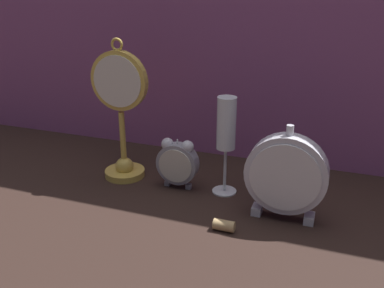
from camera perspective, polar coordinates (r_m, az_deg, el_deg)
name	(u,v)px	position (r m, az deg, el deg)	size (l,w,h in m)	color
ground_plane	(179,209)	(0.92, -1.70, -8.69)	(4.00, 4.00, 0.00)	black
fabric_backdrop_drape	(226,11)	(1.11, 4.51, 17.22)	(1.65, 0.01, 0.77)	#8E4C7F
pocket_watch_on_stand	(121,116)	(1.03, -9.42, 3.66)	(0.14, 0.10, 0.34)	gold
alarm_clock_twin_bell	(177,161)	(0.99, -1.95, -2.32)	(0.10, 0.03, 0.12)	gray
mantel_clock_silver	(286,175)	(0.87, 12.42, -4.05)	(0.16, 0.04, 0.20)	silver
champagne_flute	(226,131)	(0.94, 4.58, 1.79)	(0.06, 0.06, 0.23)	silver
wine_cork	(224,225)	(0.85, 4.29, -10.77)	(0.02, 0.02, 0.04)	tan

